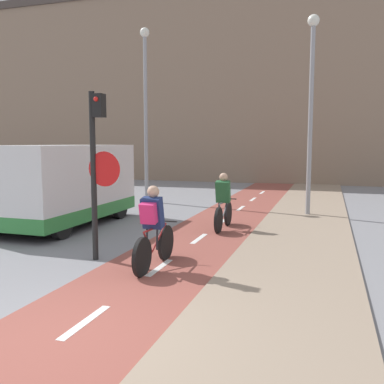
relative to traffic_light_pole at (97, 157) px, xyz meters
name	(u,v)px	position (x,y,z in m)	size (l,w,h in m)	color
ground_plane	(62,341)	(1.36, -3.20, -2.01)	(120.00, 120.00, 0.00)	gray
bike_lane	(63,339)	(1.36, -3.19, -2.00)	(2.18, 60.00, 0.02)	brown
sidewalk_strip	(259,370)	(3.65, -3.20, -1.99)	(2.40, 60.00, 0.05)	gray
building_row_background	(282,84)	(1.36, 19.48, 3.79)	(60.00, 5.20, 11.59)	#89705B
traffic_light_pole	(97,157)	(0.00, 0.00, 0.00)	(0.67, 0.25, 3.26)	black
street_lamp_far	(145,97)	(-2.53, 8.02, 2.03)	(0.36, 0.36, 6.59)	gray
street_lamp_sidewalk	(311,93)	(3.65, 6.58, 1.78)	(0.36, 0.36, 6.13)	gray
cyclist_near	(153,230)	(1.25, -0.22, -1.29)	(0.46, 1.81, 1.53)	black
cyclist_far	(223,205)	(1.62, 3.62, -1.34)	(0.46, 1.75, 1.51)	black
van	(63,186)	(-2.74, 2.83, -0.91)	(2.14, 4.60, 2.23)	silver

